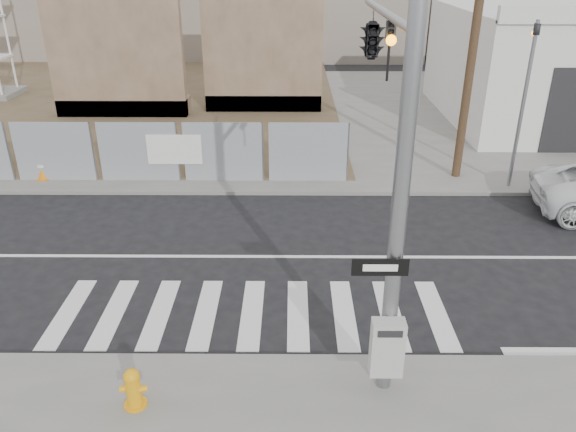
{
  "coord_description": "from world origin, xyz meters",
  "views": [
    {
      "loc": [
        0.86,
        -12.57,
        7.11
      ],
      "look_at": [
        0.77,
        -0.51,
        1.4
      ],
      "focal_mm": 35.0,
      "sensor_mm": 36.0,
      "label": 1
    }
  ],
  "objects_px": {
    "fire_hydrant": "(133,388)",
    "traffic_cone_c": "(42,169)",
    "signal_pole": "(379,88)",
    "traffic_cone_d": "(174,168)"
  },
  "relations": [
    {
      "from": "traffic_cone_c",
      "to": "traffic_cone_d",
      "type": "xyz_separation_m",
      "value": [
        4.39,
        0.27,
        -0.06
      ]
    },
    {
      "from": "signal_pole",
      "to": "traffic_cone_d",
      "type": "relative_size",
      "value": 11.1
    },
    {
      "from": "traffic_cone_c",
      "to": "traffic_cone_d",
      "type": "bearing_deg",
      "value": 3.52
    },
    {
      "from": "traffic_cone_d",
      "to": "traffic_cone_c",
      "type": "bearing_deg",
      "value": -176.48
    },
    {
      "from": "fire_hydrant",
      "to": "traffic_cone_c",
      "type": "height_order",
      "value": "same"
    },
    {
      "from": "signal_pole",
      "to": "fire_hydrant",
      "type": "relative_size",
      "value": 9.29
    },
    {
      "from": "signal_pole",
      "to": "traffic_cone_c",
      "type": "relative_size",
      "value": 9.29
    },
    {
      "from": "signal_pole",
      "to": "fire_hydrant",
      "type": "height_order",
      "value": "signal_pole"
    },
    {
      "from": "signal_pole",
      "to": "fire_hydrant",
      "type": "bearing_deg",
      "value": -142.38
    },
    {
      "from": "traffic_cone_c",
      "to": "traffic_cone_d",
      "type": "relative_size",
      "value": 1.19
    }
  ]
}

